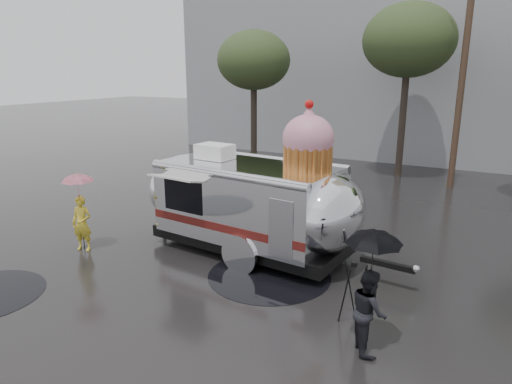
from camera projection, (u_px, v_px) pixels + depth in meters
The scene contains 13 objects.
ground at pixel (246, 316), 9.74m from camera, with size 120.00×120.00×0.00m, color black.
puddles at pixel (258, 309), 9.99m from camera, with size 15.16×10.25×0.01m.
grey_building at pixel (373, 47), 30.22m from camera, with size 22.00×12.00×13.00m, color slate.
utility_pole at pixel (462, 81), 19.23m from camera, with size 1.60×0.28×9.00m.
tree_left at pixel (254, 61), 22.57m from camera, with size 3.64×3.64×6.95m.
tree_mid at pixel (409, 41), 20.79m from camera, with size 4.20×4.20×8.03m.
barricade_row at pixel (249, 174), 20.62m from camera, with size 4.30×0.80×1.00m.
airstream_trailer at pixel (253, 199), 12.79m from camera, with size 8.27×3.35×4.46m.
person_left at pixel (82, 223), 13.11m from camera, with size 0.58×0.39×1.61m, color yellow.
umbrella_pink at pixel (78, 186), 12.82m from camera, with size 1.10×1.10×2.30m.
person_right at pixel (369, 311), 8.37m from camera, with size 0.77×0.43×1.61m, color black.
umbrella_black at pixel (373, 252), 8.06m from camera, with size 1.25×1.25×2.40m.
tripod at pixel (353, 288), 9.34m from camera, with size 0.49×0.56×1.34m.
Camera 1 is at (4.38, -7.54, 5.10)m, focal length 32.00 mm.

